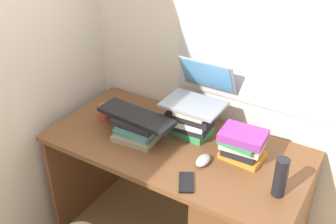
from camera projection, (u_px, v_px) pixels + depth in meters
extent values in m
cube|color=silver|center=(214.00, 18.00, 2.07)|extent=(6.00, 0.05, 2.60)
cube|color=silver|center=(262.00, 32.00, 1.93)|extent=(0.90, 0.01, 0.80)
cube|color=beige|center=(52.00, 13.00, 2.13)|extent=(0.05, 6.00, 2.60)
cube|color=brown|center=(176.00, 146.00, 2.09)|extent=(1.36, 0.66, 0.03)
cube|color=brown|center=(86.00, 161.00, 2.58)|extent=(0.02, 0.61, 0.71)
cube|color=#338C4C|center=(191.00, 130.00, 2.16)|extent=(0.22, 0.17, 0.04)
cube|color=black|center=(192.00, 126.00, 2.13)|extent=(0.20, 0.16, 0.03)
cube|color=white|center=(191.00, 121.00, 2.12)|extent=(0.20, 0.17, 0.03)
cube|color=black|center=(193.00, 113.00, 2.11)|extent=(0.25, 0.20, 0.04)
cube|color=beige|center=(194.00, 110.00, 2.08)|extent=(0.17, 0.17, 0.04)
cube|color=gray|center=(137.00, 136.00, 2.12)|extent=(0.23, 0.20, 0.03)
cube|color=teal|center=(136.00, 130.00, 2.11)|extent=(0.21, 0.14, 0.02)
cube|color=teal|center=(139.00, 125.00, 2.10)|extent=(0.20, 0.18, 0.04)
cube|color=black|center=(139.00, 120.00, 2.08)|extent=(0.24, 0.18, 0.03)
cube|color=orange|center=(242.00, 155.00, 1.98)|extent=(0.21, 0.16, 0.03)
cube|color=black|center=(242.00, 149.00, 1.96)|extent=(0.17, 0.16, 0.03)
cube|color=beige|center=(243.00, 144.00, 1.95)|extent=(0.21, 0.16, 0.03)
cube|color=#338C4C|center=(242.00, 140.00, 1.94)|extent=(0.19, 0.19, 0.02)
cube|color=#8C338C|center=(243.00, 136.00, 1.92)|extent=(0.22, 0.17, 0.04)
cube|color=gray|center=(193.00, 104.00, 2.07)|extent=(0.31, 0.22, 0.01)
cube|color=gray|center=(208.00, 75.00, 2.13)|extent=(0.31, 0.10, 0.19)
cube|color=#59A5E5|center=(207.00, 75.00, 2.13)|extent=(0.28, 0.09, 0.17)
cube|color=black|center=(136.00, 116.00, 2.07)|extent=(0.43, 0.17, 0.02)
ellipsoid|color=#A5A8AD|center=(203.00, 160.00, 1.94)|extent=(0.06, 0.10, 0.04)
cylinder|color=#B23F33|center=(106.00, 112.00, 2.27)|extent=(0.08, 0.08, 0.09)
torus|color=#B23F33|center=(113.00, 114.00, 2.25)|extent=(0.05, 0.01, 0.05)
cylinder|color=black|center=(280.00, 177.00, 1.71)|extent=(0.06, 0.06, 0.19)
cube|color=black|center=(186.00, 182.00, 1.82)|extent=(0.12, 0.15, 0.01)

